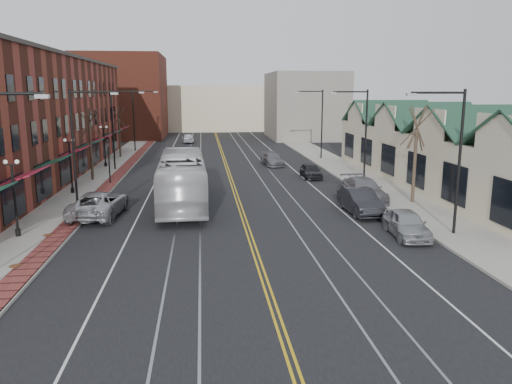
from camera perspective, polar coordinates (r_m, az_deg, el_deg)
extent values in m
plane|color=black|center=(21.56, 1.10, -10.45)|extent=(160.00, 160.00, 0.00)
cube|color=gray|center=(41.71, -19.14, -0.15)|extent=(4.00, 120.00, 0.15)
cube|color=gray|center=(43.15, 13.66, 0.54)|extent=(4.00, 120.00, 0.15)
cube|color=maroon|center=(49.70, -25.72, 7.45)|extent=(10.00, 50.00, 11.00)
cube|color=beige|center=(45.19, 20.99, 3.44)|extent=(8.00, 36.00, 4.60)
cube|color=maroon|center=(90.83, -14.94, 10.50)|extent=(14.00, 18.00, 14.00)
cube|color=beige|center=(104.92, -4.84, 9.56)|extent=(22.00, 14.00, 9.00)
cube|color=slate|center=(86.66, 5.60, 9.80)|extent=(12.00, 16.00, 11.00)
cylinder|color=black|center=(21.18, -27.20, 9.96)|extent=(3.00, 0.12, 0.12)
cube|color=#999999|center=(20.70, -23.24, 10.01)|extent=(0.50, 0.25, 0.15)
cylinder|color=black|center=(37.14, -20.14, 4.78)|extent=(0.16, 0.16, 8.00)
cylinder|color=black|center=(36.59, -18.24, 10.79)|extent=(3.00, 0.12, 0.12)
cube|color=#999999|center=(36.32, -15.88, 10.77)|extent=(0.50, 0.25, 0.15)
cylinder|color=black|center=(52.74, -16.03, 6.84)|extent=(0.16, 0.16, 8.00)
cylinder|color=black|center=(52.36, -14.62, 11.05)|extent=(3.00, 0.12, 0.12)
cube|color=#999999|center=(52.17, -12.96, 11.02)|extent=(0.50, 0.25, 0.15)
cylinder|color=black|center=(68.53, -13.79, 7.94)|extent=(0.16, 0.16, 8.00)
cylinder|color=black|center=(68.24, -12.68, 11.18)|extent=(3.00, 0.12, 0.12)
cube|color=#999999|center=(68.09, -11.40, 11.14)|extent=(0.50, 0.25, 0.15)
cylinder|color=black|center=(29.66, 22.21, 3.09)|extent=(0.16, 0.16, 8.00)
cylinder|color=black|center=(28.72, 20.11, 10.61)|extent=(3.00, 0.12, 0.12)
cube|color=#999999|center=(28.09, 17.30, 10.58)|extent=(0.50, 0.25, 0.15)
cylinder|color=black|center=(44.30, 12.43, 6.20)|extent=(0.16, 0.16, 8.00)
cylinder|color=black|center=(43.67, 10.74, 11.19)|extent=(3.00, 0.12, 0.12)
cube|color=#999999|center=(43.26, 8.80, 11.12)|extent=(0.50, 0.25, 0.15)
cylinder|color=black|center=(59.64, 7.54, 7.68)|extent=(0.16, 0.16, 8.00)
cylinder|color=black|center=(59.17, 6.20, 11.37)|extent=(3.00, 0.12, 0.12)
cube|color=#999999|center=(58.87, 4.74, 11.30)|extent=(0.50, 0.25, 0.15)
cylinder|color=black|center=(30.64, -25.54, -4.21)|extent=(0.28, 0.28, 0.40)
cylinder|color=black|center=(30.24, -25.84, -0.92)|extent=(0.14, 0.14, 4.00)
cube|color=black|center=(29.91, -26.17, 2.82)|extent=(0.60, 0.06, 0.06)
sphere|color=white|center=(30.00, -26.74, 3.09)|extent=(0.24, 0.24, 0.24)
sphere|color=white|center=(29.79, -25.66, 3.13)|extent=(0.24, 0.24, 0.24)
cylinder|color=black|center=(41.84, -20.23, 0.19)|extent=(0.28, 0.28, 0.40)
cylinder|color=black|center=(41.55, -20.40, 2.63)|extent=(0.14, 0.14, 4.00)
cube|color=black|center=(41.31, -20.59, 5.37)|extent=(0.60, 0.06, 0.06)
sphere|color=white|center=(41.37, -21.01, 5.56)|extent=(0.24, 0.24, 0.24)
sphere|color=white|center=(41.22, -20.20, 5.59)|extent=(0.24, 0.24, 0.24)
cylinder|color=black|center=(55.34, -16.80, 3.04)|extent=(0.28, 0.28, 0.40)
cylinder|color=black|center=(55.11, -16.91, 4.89)|extent=(0.14, 0.14, 4.00)
cube|color=black|center=(54.93, -17.03, 6.96)|extent=(0.60, 0.06, 0.06)
sphere|color=white|center=(54.98, -17.35, 7.10)|extent=(0.24, 0.24, 0.24)
sphere|color=white|center=(54.87, -16.73, 7.13)|extent=(0.24, 0.24, 0.24)
cylinder|color=#382B21|center=(47.21, -18.34, 4.31)|extent=(0.24, 0.24, 4.90)
cylinder|color=#382B21|center=(46.99, -18.54, 7.39)|extent=(0.58, 1.37, 2.90)
cylinder|color=#382B21|center=(46.99, -18.54, 7.39)|extent=(1.60, 0.66, 2.78)
cylinder|color=#382B21|center=(46.99, -18.54, 7.39)|extent=(0.53, 1.23, 2.96)
cylinder|color=#382B21|center=(46.99, -18.54, 7.39)|extent=(1.69, 1.03, 2.64)
cylinder|color=#382B21|center=(46.99, -18.54, 7.39)|extent=(1.78, 1.29, 2.48)
cylinder|color=#382B21|center=(62.88, -15.33, 5.99)|extent=(0.24, 0.24, 4.55)
cylinder|color=#382B21|center=(62.71, -15.45, 8.15)|extent=(0.55, 1.28, 2.69)
cylinder|color=#382B21|center=(62.71, -15.45, 8.15)|extent=(1.49, 0.62, 2.58)
cylinder|color=#382B21|center=(62.71, -15.45, 8.15)|extent=(0.50, 1.15, 2.75)
cylinder|color=#382B21|center=(62.71, -15.45, 8.15)|extent=(1.57, 0.97, 2.45)
cylinder|color=#382B21|center=(62.71, -15.45, 8.15)|extent=(1.66, 1.20, 2.30)
cylinder|color=#382B21|center=(37.40, 17.66, 2.86)|extent=(0.24, 0.24, 5.25)
cylinder|color=#382B21|center=(37.12, 17.91, 7.02)|extent=(0.61, 1.46, 3.10)
cylinder|color=#382B21|center=(37.12, 17.91, 7.02)|extent=(1.70, 0.70, 2.97)
cylinder|color=#382B21|center=(37.12, 17.91, 7.02)|extent=(0.56, 1.31, 3.17)
cylinder|color=#382B21|center=(37.12, 17.91, 7.02)|extent=(1.80, 1.10, 2.82)
cylinder|color=#382B21|center=(37.12, 17.91, 7.02)|extent=(1.90, 1.37, 2.65)
cylinder|color=#592D19|center=(25.66, -25.75, -7.61)|extent=(0.60, 0.60, 0.02)
cylinder|color=#592D19|center=(30.20, -22.64, -4.56)|extent=(0.60, 0.60, 0.02)
cylinder|color=black|center=(45.01, -16.43, 3.00)|extent=(0.12, 0.12, 3.20)
imported|color=black|center=(44.79, -16.55, 5.22)|extent=(0.18, 0.15, 0.90)
imported|color=silver|center=(35.83, -8.43, 1.44)|extent=(3.52, 13.44, 3.72)
imported|color=#A4A6AB|center=(33.88, -17.51, -1.31)|extent=(3.33, 6.31, 1.69)
imported|color=#999A9F|center=(29.17, 16.84, -3.49)|extent=(2.12, 4.57, 1.51)
imported|color=black|center=(33.89, 11.81, -1.05)|extent=(1.92, 5.05, 1.65)
imported|color=slate|center=(37.83, 12.21, 0.24)|extent=(2.42, 5.75, 1.66)
imported|color=black|center=(46.94, 6.28, 2.43)|extent=(1.67, 4.07, 1.38)
imported|color=black|center=(57.96, -8.89, 4.16)|extent=(2.11, 4.71, 1.50)
imported|color=slate|center=(54.61, 1.90, 3.77)|extent=(2.38, 4.87, 1.36)
imported|color=silver|center=(78.99, -7.79, 6.12)|extent=(2.10, 4.46, 1.47)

